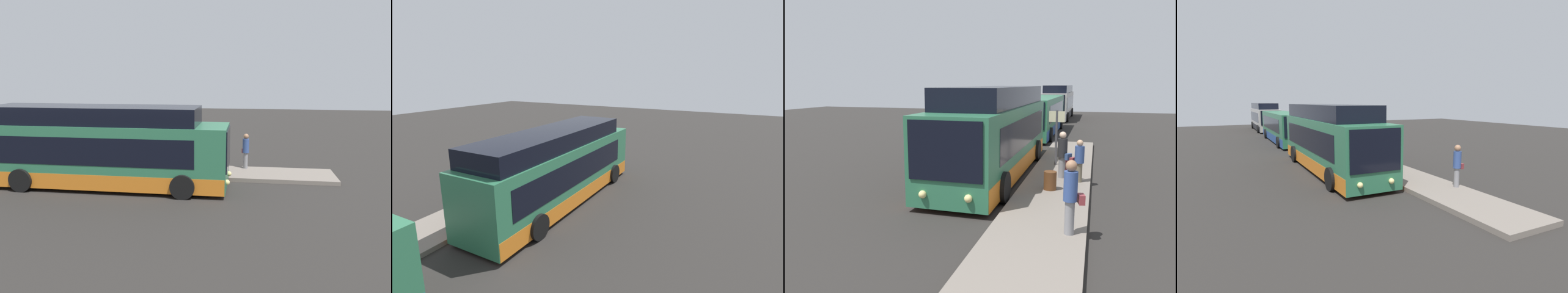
% 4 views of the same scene
% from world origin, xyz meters
% --- Properties ---
extents(ground, '(80.00, 80.00, 0.00)m').
position_xyz_m(ground, '(0.00, 0.00, 0.00)').
color(ground, '#2B2826').
extents(platform, '(20.00, 2.44, 0.20)m').
position_xyz_m(platform, '(0.00, 2.82, 0.10)').
color(platform, slate).
rests_on(platform, ground).
extents(bus_lead, '(11.34, 2.90, 3.74)m').
position_xyz_m(bus_lead, '(-0.90, 0.05, 1.70)').
color(bus_lead, '#2D704C').
rests_on(bus_lead, ground).
extents(bus_second, '(12.06, 2.71, 2.84)m').
position_xyz_m(bus_second, '(-14.89, 0.05, 1.41)').
color(bus_second, '#2D704C').
rests_on(bus_second, ground).
extents(bus_third, '(11.11, 2.89, 3.67)m').
position_xyz_m(bus_third, '(-28.60, 0.05, 1.66)').
color(bus_third, '#B2ADA8').
rests_on(bus_third, ground).
extents(passenger_boarding, '(0.57, 0.64, 1.83)m').
position_xyz_m(passenger_boarding, '(-0.22, 2.95, 1.19)').
color(passenger_boarding, gray).
rests_on(passenger_boarding, platform).
extents(passenger_waiting, '(0.43, 0.57, 1.87)m').
position_xyz_m(passenger_waiting, '(5.54, 3.64, 1.23)').
color(passenger_waiting, gray).
rests_on(passenger_waiting, platform).
extents(passenger_with_bags, '(0.53, 0.61, 1.61)m').
position_xyz_m(passenger_with_bags, '(0.26, 3.60, 1.07)').
color(passenger_with_bags, '#6B604C').
rests_on(passenger_with_bags, platform).
extents(suitcase, '(0.37, 0.27, 0.87)m').
position_xyz_m(suitcase, '(-0.80, 3.14, 0.51)').
color(suitcase, maroon).
rests_on(suitcase, platform).
extents(sign_post, '(0.10, 0.70, 2.50)m').
position_xyz_m(sign_post, '(-2.65, 2.45, 1.78)').
color(sign_post, '#4C4C51').
rests_on(sign_post, platform).
extents(trash_bin, '(0.44, 0.44, 0.65)m').
position_xyz_m(trash_bin, '(1.65, 2.70, 0.52)').
color(trash_bin, '#593319').
rests_on(trash_bin, platform).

